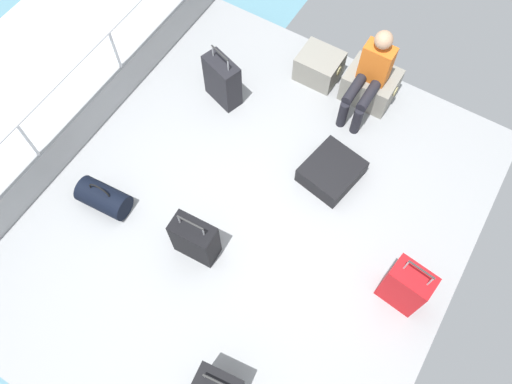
# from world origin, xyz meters

# --- Properties ---
(ground_plane) EXTENTS (4.40, 5.20, 0.06)m
(ground_plane) POSITION_xyz_m (0.00, 0.00, -0.03)
(ground_plane) COLOR #939699
(gunwale_port) EXTENTS (0.06, 5.20, 0.45)m
(gunwale_port) POSITION_xyz_m (-2.17, 0.00, 0.23)
(gunwale_port) COLOR #939699
(gunwale_port) RESTS_ON ground_plane
(railing_port) EXTENTS (0.04, 4.20, 1.02)m
(railing_port) POSITION_xyz_m (-2.17, 0.00, 0.78)
(railing_port) COLOR silver
(railing_port) RESTS_ON ground_plane
(sea_wake) EXTENTS (12.00, 12.00, 0.01)m
(sea_wake) POSITION_xyz_m (-3.60, 0.00, -0.34)
(sea_wake) COLOR #598C9E
(sea_wake) RESTS_ON ground_plane
(cargo_crate_0) EXTENTS (0.54, 0.44, 0.35)m
(cargo_crate_0) POSITION_xyz_m (-0.30, 2.12, 0.18)
(cargo_crate_0) COLOR gray
(cargo_crate_0) RESTS_ON ground_plane
(cargo_crate_1) EXTENTS (0.63, 0.49, 0.39)m
(cargo_crate_1) POSITION_xyz_m (0.37, 2.17, 0.20)
(cargo_crate_1) COLOR gray
(cargo_crate_1) RESTS_ON ground_plane
(passenger_seated) EXTENTS (0.34, 0.66, 1.09)m
(passenger_seated) POSITION_xyz_m (0.37, 1.99, 0.57)
(passenger_seated) COLOR orange
(passenger_seated) RESTS_ON ground_plane
(suitcase_0) EXTENTS (0.50, 0.36, 0.79)m
(suitcase_0) POSITION_xyz_m (-1.12, 1.22, 0.31)
(suitcase_0) COLOR black
(suitcase_0) RESTS_ON ground_plane
(suitcase_1) EXTENTS (0.46, 0.26, 0.72)m
(suitcase_1) POSITION_xyz_m (-0.28, -0.58, 0.29)
(suitcase_1) COLOR black
(suitcase_1) RESTS_ON ground_plane
(suitcase_2) EXTENTS (0.65, 0.70, 0.22)m
(suitcase_2) POSITION_xyz_m (0.51, 0.92, 0.11)
(suitcase_2) COLOR black
(suitcase_2) RESTS_ON ground_plane
(suitcase_3) EXTENTS (0.43, 0.30, 0.85)m
(suitcase_3) POSITION_xyz_m (1.72, 0.06, 0.33)
(suitcase_3) COLOR red
(suitcase_3) RESTS_ON ground_plane
(duffel_bag) EXTENTS (0.58, 0.33, 0.43)m
(duffel_bag) POSITION_xyz_m (-1.43, -0.66, 0.15)
(duffel_bag) COLOR black
(duffel_bag) RESTS_ON ground_plane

